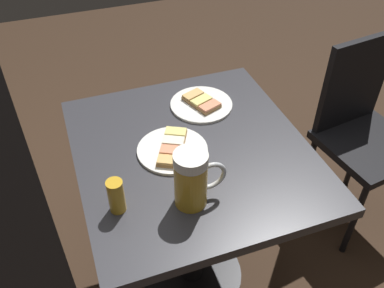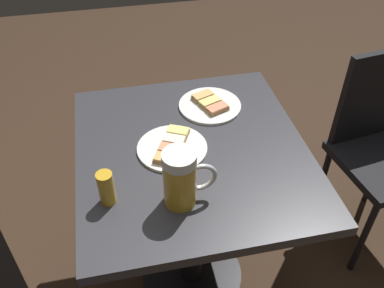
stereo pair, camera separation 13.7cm
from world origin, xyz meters
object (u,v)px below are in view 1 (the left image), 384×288
at_px(plate_near, 201,104).
at_px(beer_glass_small, 116,196).
at_px(plate_far, 172,149).
at_px(cafe_chair, 362,127).
at_px(beer_mug, 192,179).

relative_size(plate_near, beer_glass_small, 2.13).
xyz_separation_m(plate_far, beer_glass_small, (0.18, -0.22, 0.04)).
relative_size(beer_glass_small, cafe_chair, 0.12).
height_order(plate_near, beer_glass_small, beer_glass_small).
relative_size(plate_far, beer_mug, 1.27).
bearing_deg(plate_far, beer_mug, -2.90).
relative_size(plate_near, beer_mug, 1.27).
xyz_separation_m(plate_near, cafe_chair, (0.09, 0.72, -0.24)).
bearing_deg(cafe_chair, plate_far, -0.42).
bearing_deg(plate_near, beer_glass_small, -45.72).
bearing_deg(cafe_chair, beer_mug, 12.69).
bearing_deg(cafe_chair, beer_glass_small, 7.10).
bearing_deg(beer_mug, beer_glass_small, -101.61).
bearing_deg(cafe_chair, plate_near, -14.77).
relative_size(plate_far, cafe_chair, 0.26).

